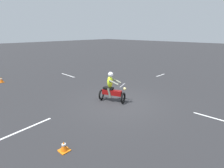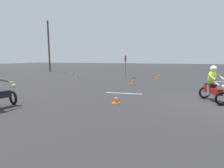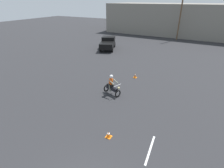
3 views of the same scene
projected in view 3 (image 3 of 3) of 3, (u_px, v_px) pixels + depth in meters
name	position (u px, v px, depth m)	size (l,w,h in m)	color
motorcycle_rider_background	(112.00, 86.00, 13.79)	(1.56, 1.01, 1.66)	black
pickup_truck	(108.00, 43.00, 26.22)	(3.33, 4.55, 1.73)	black
traffic_cone_near_left	(135.00, 76.00, 16.91)	(0.32, 0.32, 0.43)	orange
traffic_cone_far_right	(109.00, 135.00, 9.63)	(0.32, 0.32, 0.35)	orange
lane_stripe_n	(150.00, 150.00, 8.89)	(0.10, 2.07, 0.01)	silver
utility_pole_far	(181.00, 13.00, 30.71)	(0.24, 0.24, 9.47)	brown
building_backdrop	(187.00, 19.00, 36.49)	(32.97, 11.12, 6.06)	gray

